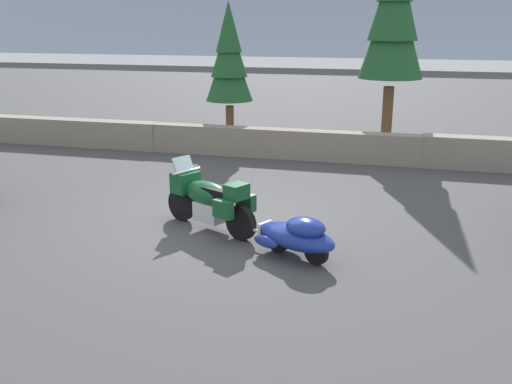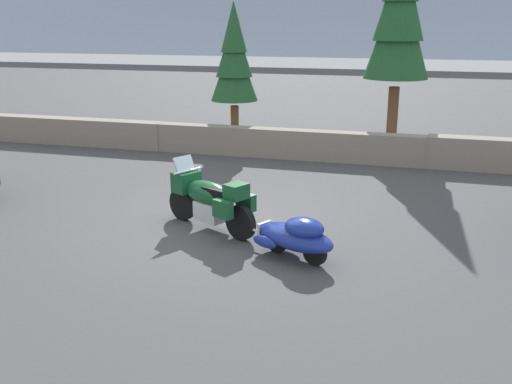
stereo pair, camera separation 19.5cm
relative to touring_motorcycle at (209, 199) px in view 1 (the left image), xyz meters
name	(u,v)px [view 1 (the left image)]	position (x,y,z in m)	size (l,w,h in m)	color
ground_plane	(219,221)	(0.02, 0.47, -0.62)	(80.00, 80.00, 0.00)	#424244
stone_guard_wall	(287,144)	(0.18, 6.36, -0.19)	(24.00, 0.61, 0.89)	gray
touring_motorcycle	(209,199)	(0.00, 0.00, 0.00)	(2.12, 1.36, 1.33)	black
car_shaped_trailer	(297,235)	(1.91, -0.97, -0.21)	(2.13, 1.32, 0.76)	black
pine_tree_tall	(394,9)	(2.93, 8.47, 3.61)	(1.96, 1.96, 6.77)	brown
pine_tree_secondary	(229,57)	(-1.96, 7.59, 2.20)	(1.49, 1.49, 4.51)	brown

